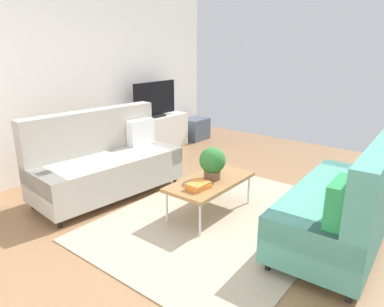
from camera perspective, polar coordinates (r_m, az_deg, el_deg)
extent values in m
plane|color=#936B47|center=(4.10, 3.77, -10.62)|extent=(7.68, 7.68, 0.00)
cube|color=white|center=(5.71, -20.17, 11.57)|extent=(6.40, 0.12, 2.90)
cube|color=tan|center=(4.10, 4.80, -10.55)|extent=(2.90, 2.20, 0.01)
cube|color=#B2ADA3|center=(4.72, -13.43, -3.00)|extent=(1.97, 1.01, 0.44)
cube|color=#B2ADA3|center=(4.84, -15.93, 3.51)|extent=(1.91, 0.37, 0.56)
cube|color=#B2ADA3|center=(5.16, -5.64, 0.46)|extent=(0.28, 0.85, 0.22)
cube|color=#B2ADA3|center=(4.32, -22.98, -4.32)|extent=(0.28, 0.85, 0.22)
cylinder|color=black|center=(5.06, -2.81, -4.38)|extent=(0.05, 0.05, 0.10)
cylinder|color=black|center=(4.17, -20.67, -10.52)|extent=(0.05, 0.05, 0.10)
cylinder|color=black|center=(5.55, -7.68, -2.55)|extent=(0.05, 0.05, 0.10)
cylinder|color=black|center=(4.75, -24.35, -7.53)|extent=(0.05, 0.05, 0.10)
cube|color=white|center=(5.08, -8.31, 3.48)|extent=(0.41, 0.18, 0.36)
cube|color=teal|center=(3.84, 22.55, -8.72)|extent=(1.93, 0.92, 0.44)
cube|color=teal|center=(3.62, 28.35, -2.56)|extent=(1.91, 0.28, 0.56)
cube|color=teal|center=(3.05, 18.77, -12.92)|extent=(0.24, 0.85, 0.22)
cube|color=teal|center=(4.58, 25.33, -3.41)|extent=(0.24, 0.85, 0.22)
cylinder|color=black|center=(3.33, 12.19, -17.32)|extent=(0.05, 0.05, 0.10)
cylinder|color=black|center=(4.80, 20.81, -6.84)|extent=(0.05, 0.05, 0.10)
cylinder|color=black|center=(3.19, 24.14, -20.39)|extent=(0.05, 0.05, 0.10)
cube|color=#288C4C|center=(3.05, 22.85, -7.28)|extent=(0.41, 0.16, 0.36)
cube|color=#9E7042|center=(4.08, 2.99, -4.60)|extent=(1.10, 0.56, 0.04)
cylinder|color=silver|center=(3.94, -4.10, -8.78)|extent=(0.02, 0.02, 0.38)
cylinder|color=silver|center=(4.66, 4.23, -4.53)|extent=(0.02, 0.02, 0.38)
cylinder|color=silver|center=(3.68, 1.30, -10.76)|extent=(0.02, 0.02, 0.38)
cylinder|color=silver|center=(4.44, 9.16, -5.86)|extent=(0.02, 0.02, 0.38)
cube|color=silver|center=(6.61, -5.97, 3.22)|extent=(1.40, 0.44, 0.64)
cube|color=black|center=(6.52, -5.94, 6.09)|extent=(0.36, 0.20, 0.04)
cube|color=black|center=(6.47, -6.03, 8.87)|extent=(1.00, 0.05, 0.60)
cube|color=#4C5666|center=(7.38, 0.58, 4.00)|extent=(0.52, 0.40, 0.44)
cylinder|color=brown|center=(4.09, 3.29, -3.44)|extent=(0.19, 0.19, 0.11)
sphere|color=#2D7233|center=(4.03, 3.34, -1.11)|extent=(0.30, 0.30, 0.30)
cube|color=orange|center=(3.83, 1.01, -5.46)|extent=(0.26, 0.21, 0.04)
cube|color=orange|center=(3.81, 1.01, -4.96)|extent=(0.24, 0.18, 0.03)
cylinder|color=#4C72B2|center=(6.17, -10.20, 5.96)|extent=(0.13, 0.13, 0.19)
cylinder|color=#262626|center=(6.22, -8.34, 6.29)|extent=(0.05, 0.05, 0.22)
cylinder|color=orange|center=(6.29, -7.65, 6.53)|extent=(0.04, 0.04, 0.24)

